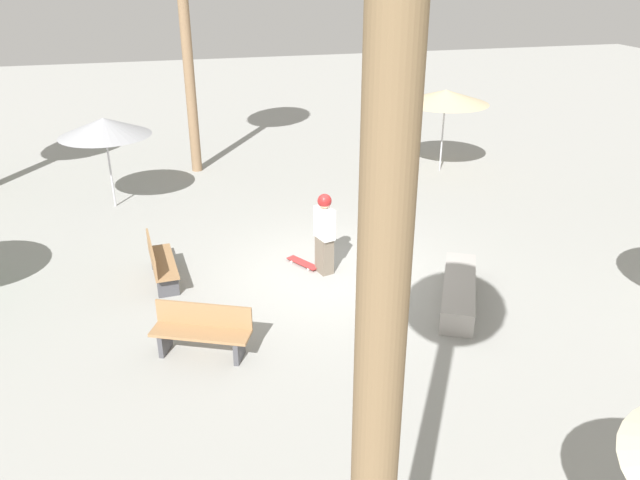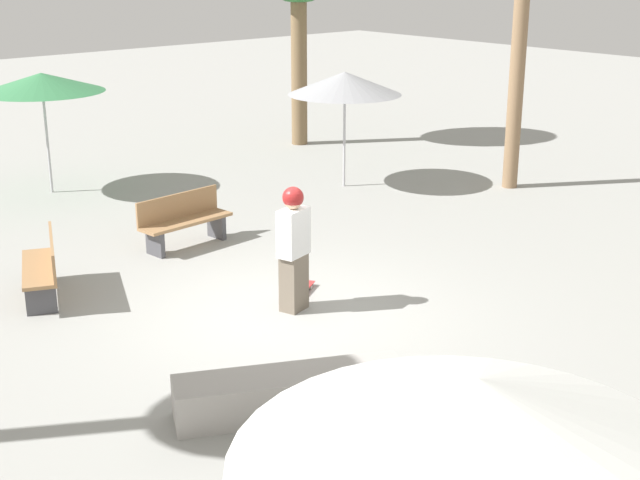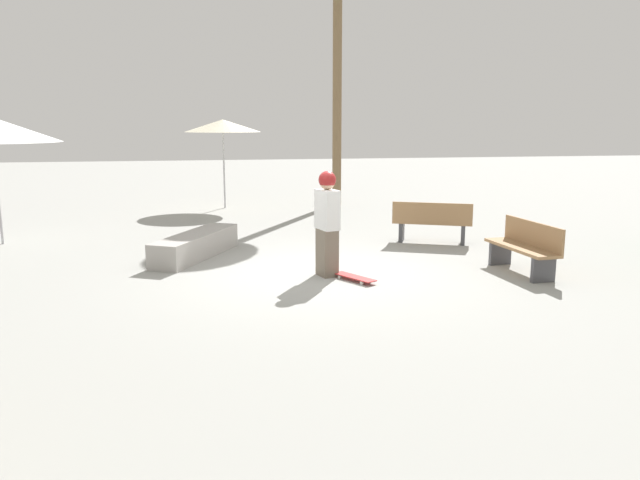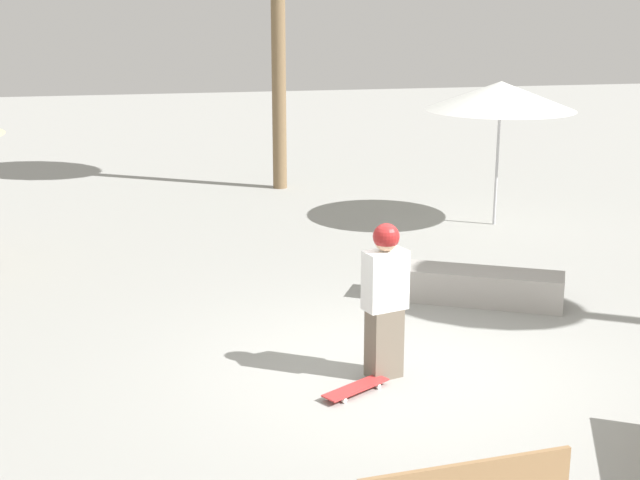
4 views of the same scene
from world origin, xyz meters
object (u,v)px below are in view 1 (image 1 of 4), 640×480
Objects in this scene: skater_main at (324,231)px; bench_near at (160,263)px; skateboard at (303,263)px; bench_far at (202,331)px; shade_umbrella_grey at (104,127)px; shade_umbrella_tan at (446,97)px; concrete_ledge at (459,292)px.

skater_main reaches higher than bench_near.
skater_main is 3.29m from bench_near.
skateboard is at bearing 26.53° from skater_main.
bench_far is 0.71× the size of shade_umbrella_grey.
bench_far is at bearing 108.98° from skateboard.
bench_near is 0.99× the size of bench_far.
shade_umbrella_tan is at bearing -77.16° from skateboard.
bench_near is at bearing -76.58° from shade_umbrella_grey.
skater_main is 1.01m from skateboard.
skater_main is 1.04× the size of bench_near.
bench_near reaches higher than skateboard.
shade_umbrella_grey is at bearing -175.91° from shade_umbrella_tan.
bench_far is 7.58m from shade_umbrella_grey.
bench_near and bench_far have the same top height.
shade_umbrella_tan reaches higher than skateboard.
shade_umbrella_tan is at bearing -110.41° from bench_far.
shade_umbrella_grey reaches higher than bench_far.
skateboard is 3.54m from bench_far.
bench_near is 9.95m from shade_umbrella_tan.
shade_umbrella_grey is (-6.42, 6.71, 1.86)m from concrete_ledge.
skater_main is 6.64m from shade_umbrella_grey.
shade_umbrella_tan reaches higher than concrete_ledge.
concrete_ledge reaches higher than skateboard.
shade_umbrella_tan is 1.09× the size of shade_umbrella_grey.
shade_umbrella_grey is (-1.08, 4.53, 1.66)m from bench_near.
skater_main is 0.68× the size of shade_umbrella_tan.
concrete_ledge is 9.47m from shade_umbrella_grey.
bench_far is (0.60, -2.68, 0.00)m from bench_near.
skater_main is 2.86m from concrete_ledge.
shade_umbrella_grey is (-1.68, 7.21, 1.66)m from bench_far.
shade_umbrella_tan reaches higher than skater_main.
skater_main is at bearing -168.66° from skateboard.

